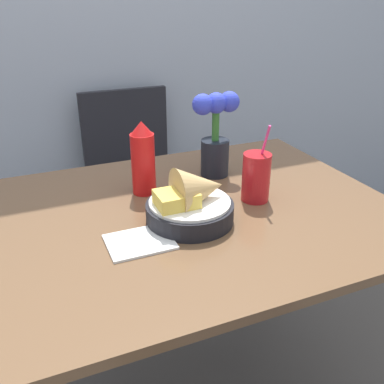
{
  "coord_description": "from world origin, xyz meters",
  "views": [
    {
      "loc": [
        -0.41,
        -0.93,
        1.31
      ],
      "look_at": [
        -0.02,
        -0.02,
        0.84
      ],
      "focal_mm": 40.0,
      "sensor_mm": 36.0,
      "label": 1
    }
  ],
  "objects_px": {
    "food_basket": "(193,202)",
    "flower_vase": "(215,133)",
    "ketchup_bottle": "(143,159)",
    "chair_far_window": "(133,174)",
    "drink_cup": "(256,179)"
  },
  "relations": [
    {
      "from": "food_basket",
      "to": "flower_vase",
      "type": "relative_size",
      "value": 0.85
    },
    {
      "from": "flower_vase",
      "to": "ketchup_bottle",
      "type": "bearing_deg",
      "value": -170.81
    },
    {
      "from": "chair_far_window",
      "to": "drink_cup",
      "type": "height_order",
      "value": "drink_cup"
    },
    {
      "from": "flower_vase",
      "to": "drink_cup",
      "type": "bearing_deg",
      "value": -82.43
    },
    {
      "from": "ketchup_bottle",
      "to": "flower_vase",
      "type": "height_order",
      "value": "flower_vase"
    },
    {
      "from": "food_basket",
      "to": "ketchup_bottle",
      "type": "xyz_separation_m",
      "value": [
        -0.06,
        0.21,
        0.05
      ]
    },
    {
      "from": "chair_far_window",
      "to": "drink_cup",
      "type": "relative_size",
      "value": 4.1
    },
    {
      "from": "drink_cup",
      "to": "flower_vase",
      "type": "relative_size",
      "value": 0.85
    },
    {
      "from": "food_basket",
      "to": "chair_far_window",
      "type": "bearing_deg",
      "value": 84.71
    },
    {
      "from": "ketchup_bottle",
      "to": "drink_cup",
      "type": "relative_size",
      "value": 0.96
    },
    {
      "from": "ketchup_bottle",
      "to": "food_basket",
      "type": "bearing_deg",
      "value": -73.08
    },
    {
      "from": "ketchup_bottle",
      "to": "drink_cup",
      "type": "distance_m",
      "value": 0.32
    },
    {
      "from": "drink_cup",
      "to": "flower_vase",
      "type": "bearing_deg",
      "value": 97.57
    },
    {
      "from": "chair_far_window",
      "to": "flower_vase",
      "type": "relative_size",
      "value": 3.49
    },
    {
      "from": "ketchup_bottle",
      "to": "drink_cup",
      "type": "xyz_separation_m",
      "value": [
        0.27,
        -0.16,
        -0.04
      ]
    }
  ]
}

